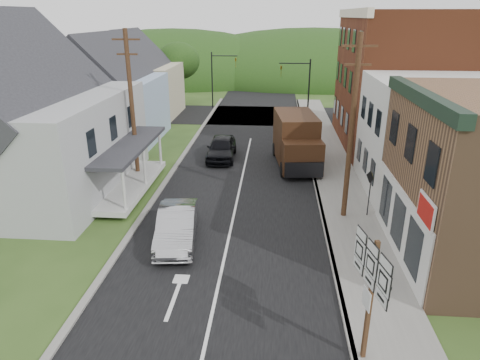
% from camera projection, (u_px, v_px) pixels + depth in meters
% --- Properties ---
extents(ground, '(120.00, 120.00, 0.00)m').
position_uv_depth(ground, '(227.00, 248.00, 19.03)').
color(ground, '#2D4719').
rests_on(ground, ground).
extents(road, '(9.00, 90.00, 0.02)m').
position_uv_depth(road, '(244.00, 171.00, 28.32)').
color(road, black).
rests_on(road, ground).
extents(cross_road, '(60.00, 9.00, 0.02)m').
position_uv_depth(cross_road, '(256.00, 115.00, 44.12)').
color(cross_road, black).
rests_on(cross_road, ground).
extents(sidewalk_right, '(2.80, 55.00, 0.15)m').
position_uv_depth(sidewalk_right, '(338.00, 184.00, 25.98)').
color(sidewalk_right, slate).
rests_on(sidewalk_right, ground).
extents(curb_right, '(0.20, 55.00, 0.15)m').
position_uv_depth(curb_right, '(315.00, 183.00, 26.09)').
color(curb_right, slate).
rests_on(curb_right, ground).
extents(curb_left, '(0.30, 55.00, 0.12)m').
position_uv_depth(curb_left, '(167.00, 179.00, 26.80)').
color(curb_left, slate).
rests_on(curb_left, ground).
extents(storefront_white, '(8.00, 7.00, 6.50)m').
position_uv_depth(storefront_white, '(441.00, 138.00, 23.95)').
color(storefront_white, silver).
rests_on(storefront_white, ground).
extents(storefront_red, '(8.00, 12.00, 10.00)m').
position_uv_depth(storefront_red, '(400.00, 81.00, 32.15)').
color(storefront_red, brown).
rests_on(storefront_red, ground).
extents(house_gray, '(10.20, 12.24, 8.35)m').
position_uv_depth(house_gray, '(26.00, 119.00, 24.00)').
color(house_gray, '#AEB0B4').
rests_on(house_gray, ground).
extents(house_blue, '(7.14, 8.16, 7.28)m').
position_uv_depth(house_blue, '(114.00, 95.00, 34.35)').
color(house_blue, '#9CB4D4').
rests_on(house_blue, ground).
extents(house_cream, '(7.14, 8.16, 7.28)m').
position_uv_depth(house_cream, '(141.00, 79.00, 42.75)').
color(house_cream, '#B6AC8D').
rests_on(house_cream, ground).
extents(utility_pole_right, '(1.60, 0.26, 9.00)m').
position_uv_depth(utility_pole_right, '(352.00, 129.00, 20.17)').
color(utility_pole_right, '#472D19').
rests_on(utility_pole_right, ground).
extents(utility_pole_left, '(1.60, 0.26, 9.00)m').
position_uv_depth(utility_pole_left, '(132.00, 106.00, 25.29)').
color(utility_pole_left, '#472D19').
rests_on(utility_pole_left, ground).
extents(traffic_signal_right, '(2.87, 0.20, 6.00)m').
position_uv_depth(traffic_signal_right, '(301.00, 84.00, 39.18)').
color(traffic_signal_right, black).
rests_on(traffic_signal_right, ground).
extents(traffic_signal_left, '(2.87, 0.20, 6.00)m').
position_uv_depth(traffic_signal_left, '(218.00, 73.00, 46.35)').
color(traffic_signal_left, black).
rests_on(traffic_signal_left, ground).
extents(tree_left_b, '(4.80, 4.80, 6.94)m').
position_uv_depth(tree_left_b, '(3.00, 89.00, 29.73)').
color(tree_left_b, '#382616').
rests_on(tree_left_b, ground).
extents(tree_left_c, '(5.80, 5.80, 8.41)m').
position_uv_depth(tree_left_c, '(34.00, 61.00, 36.94)').
color(tree_left_c, '#382616').
rests_on(tree_left_c, ground).
extents(tree_left_d, '(4.80, 4.80, 6.94)m').
position_uv_depth(tree_left_d, '(178.00, 61.00, 47.70)').
color(tree_left_d, '#382616').
rests_on(tree_left_d, ground).
extents(forested_ridge, '(90.00, 30.00, 16.00)m').
position_uv_depth(forested_ridge, '(264.00, 78.00, 70.15)').
color(forested_ridge, '#173810').
rests_on(forested_ridge, ground).
extents(silver_sedan, '(2.26, 4.92, 1.56)m').
position_uv_depth(silver_sedan, '(177.00, 226.00, 19.26)').
color(silver_sedan, '#A2A2A7').
rests_on(silver_sedan, ground).
extents(dark_sedan, '(2.02, 4.80, 1.62)m').
position_uv_depth(dark_sedan, '(222.00, 148.00, 30.48)').
color(dark_sedan, black).
rests_on(dark_sedan, ground).
extents(delivery_van, '(3.22, 6.46, 3.47)m').
position_uv_depth(delivery_van, '(296.00, 141.00, 28.77)').
color(delivery_van, '#321B0E').
rests_on(delivery_van, ground).
extents(route_sign_cluster, '(0.55, 2.20, 3.91)m').
position_uv_depth(route_sign_cluster, '(370.00, 285.00, 11.86)').
color(route_sign_cluster, '#472D19').
rests_on(route_sign_cluster, sidewalk_right).
extents(warning_sign, '(0.27, 0.62, 2.40)m').
position_uv_depth(warning_sign, '(370.00, 187.00, 21.24)').
color(warning_sign, black).
rests_on(warning_sign, sidewalk_right).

